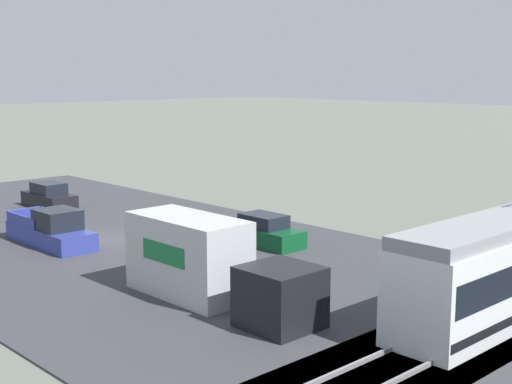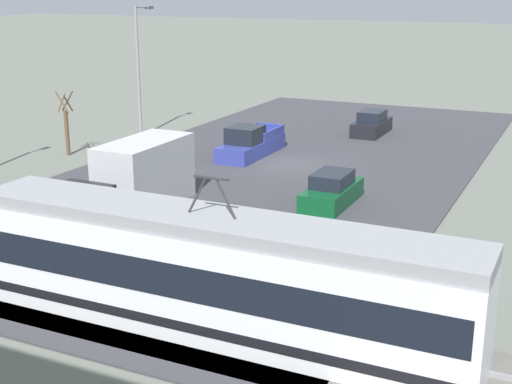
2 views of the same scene
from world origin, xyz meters
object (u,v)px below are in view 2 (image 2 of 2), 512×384
Objects in this scene: box_truck at (130,182)px; pickup_truck at (250,144)px; sedan_car_0 at (332,191)px; sedan_car_1 at (372,124)px; street_tree at (67,126)px; light_rail_tram at (213,275)px; street_lamp_near_crossing at (139,63)px.

box_truck reaches higher than pickup_truck.
sedan_car_1 is (2.94, -16.37, 0.03)m from sedan_car_0.
box_truck is 9.17m from sedan_car_0.
light_rail_tram is at bearing 139.26° from street_tree.
street_lamp_near_crossing is (16.85, -9.53, 4.19)m from sedan_car_0.
pickup_truck is at bearing -67.01° from light_rail_tram.
box_truck is at bearing 89.78° from pickup_truck.
light_rail_tram is 4.01× the size of street_tree.
street_tree reaches higher than sedan_car_0.
sedan_car_1 is 0.49× the size of street_lamp_near_crossing.
street_tree is (10.02, -7.88, 0.27)m from box_truck.
street_lamp_near_crossing is at bearing -57.65° from box_truck.
light_rail_tram is at bearing -85.60° from sedan_car_0.
street_lamp_near_crossing reaches higher than light_rail_tram.
box_truck is 1.49× the size of pickup_truck.
street_lamp_near_crossing reaches higher than box_truck.
box_truck reaches higher than sedan_car_0.
pickup_truck is 10.97m from street_tree.
sedan_car_1 is at bearing -82.37° from light_rail_tram.
sedan_car_1 is at bearing -137.60° from street_tree.
pickup_truck is at bearing 136.83° from sedan_car_0.
street_lamp_near_crossing is at bearing -51.84° from light_rail_tram.
street_lamp_near_crossing reaches higher than pickup_truck.
street_lamp_near_crossing is at bearing -153.81° from sedan_car_1.
sedan_car_0 is 16.63m from sedan_car_1.
sedan_car_1 is at bearing -116.90° from pickup_truck.
street_lamp_near_crossing reaches higher than street_tree.
pickup_truck reaches higher than sedan_car_1.
sedan_car_0 is (1.02, -13.21, -1.08)m from light_rail_tram.
sedan_car_0 is at bearing -85.60° from light_rail_tram.
light_rail_tram is at bearing -82.37° from sedan_car_1.
light_rail_tram is 29.09m from street_lamp_near_crossing.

